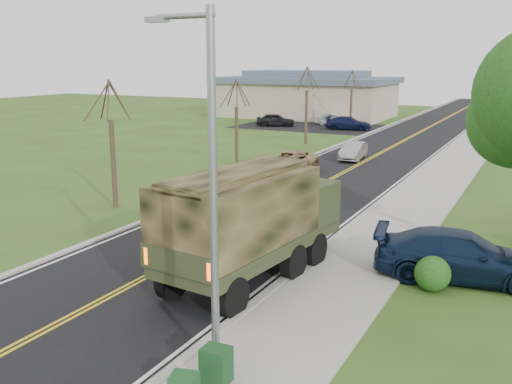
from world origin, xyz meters
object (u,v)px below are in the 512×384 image
Objects in this scene: sedan_silver at (353,151)px; suv_champagne at (287,163)px; utility_box_near at (216,365)px; military_truck at (250,216)px; pickup_navy at (461,256)px.

suv_champagne is at bearing -111.56° from sedan_silver.
military_truck is at bearing 109.04° from utility_box_near.
military_truck is 6.90m from pickup_navy.
military_truck is at bearing -85.35° from sedan_silver.
pickup_navy is 9.69m from utility_box_near.
pickup_navy is at bearing 34.02° from military_truck.
utility_box_near is at bearing 147.42° from pickup_navy.
utility_box_near is (2.21, -5.77, -1.63)m from military_truck.
suv_champagne reaches higher than utility_box_near.
suv_champagne is at bearing 108.55° from utility_box_near.
military_truck is 17.72m from suv_champagne.
sedan_silver is at bearing 106.20° from military_truck.
pickup_navy is at bearing -46.02° from suv_champagne.
military_truck reaches higher than pickup_navy.
pickup_navy is (5.99, 3.15, -1.34)m from military_truck.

